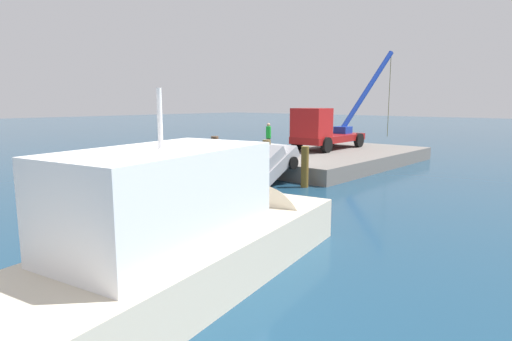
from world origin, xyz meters
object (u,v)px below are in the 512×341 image
Objects in this scene: crane_truck at (325,129)px; moored_yacht at (219,241)px; dock_worker at (268,136)px; salvaged_car at (259,172)px.

crane_truck reaches higher than moored_yacht.
crane_truck is 19.60m from moored_yacht.
moored_yacht is (15.04, 11.00, -1.13)m from dock_worker.
dock_worker is 18.67m from moored_yacht.
salvaged_car is (6.61, 4.92, -1.09)m from dock_worker.
dock_worker is (2.65, -2.72, -0.50)m from crane_truck.
dock_worker reaches higher than salvaged_car.
crane_truck is at bearing -154.90° from moored_yacht.
crane_truck reaches higher than dock_worker.
dock_worker is 0.42× the size of salvaged_car.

